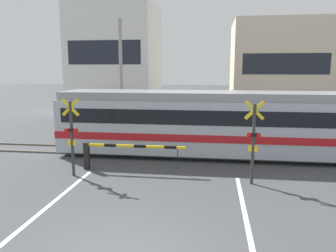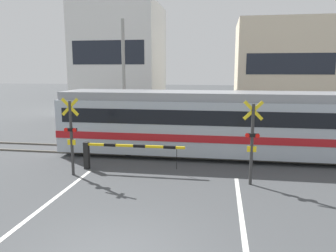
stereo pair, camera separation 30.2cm
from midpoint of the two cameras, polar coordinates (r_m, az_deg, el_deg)
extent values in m
cube|color=#5B564C|center=(15.07, 1.02, -5.39)|extent=(50.00, 0.10, 0.08)
cube|color=#5B564C|center=(16.45, 1.74, -4.09)|extent=(50.00, 0.10, 0.08)
cube|color=white|center=(9.42, -24.49, -16.19)|extent=(0.14, 9.88, 0.01)
cube|color=white|center=(8.06, 14.52, -20.19)|extent=(0.14, 9.88, 0.01)
cube|color=#ADB7C1|center=(15.37, 13.35, -0.06)|extent=(16.85, 2.77, 2.40)
cube|color=gray|center=(15.20, 13.56, 5.07)|extent=(16.68, 2.44, 0.36)
cube|color=red|center=(15.44, 13.30, -1.37)|extent=(16.87, 2.83, 0.32)
cube|color=black|center=(15.29, 13.43, 1.94)|extent=(16.18, 2.81, 0.64)
cube|color=black|center=(16.90, -16.42, 2.54)|extent=(0.03, 1.94, 0.80)
cylinder|color=black|center=(15.40, -6.43, -3.82)|extent=(0.76, 0.12, 0.76)
cylinder|color=black|center=(16.75, -5.11, -2.68)|extent=(0.76, 0.12, 0.76)
cube|color=black|center=(13.70, -13.37, -5.02)|extent=(0.20, 0.20, 1.10)
cube|color=yellow|center=(12.95, -5.21, -3.48)|extent=(4.01, 0.09, 0.09)
cube|color=black|center=(13.23, -9.43, -3.29)|extent=(0.48, 0.10, 0.10)
cube|color=black|center=(12.91, -4.35, -3.52)|extent=(0.48, 0.10, 0.10)
cube|color=black|center=(12.68, 0.96, -3.73)|extent=(0.48, 0.10, 0.10)
cylinder|color=black|center=(12.76, 2.21, -5.79)|extent=(0.02, 0.02, 0.82)
cube|color=black|center=(18.60, 12.28, -1.08)|extent=(0.20, 0.20, 1.10)
cube|color=yellow|center=(18.51, 6.12, 0.53)|extent=(4.01, 0.09, 0.09)
cube|color=black|center=(18.48, 9.22, 0.44)|extent=(0.48, 0.10, 0.10)
cube|color=black|center=(18.52, 5.50, 0.54)|extent=(0.48, 0.10, 0.10)
cube|color=black|center=(18.63, 1.80, 0.64)|extent=(0.48, 0.10, 0.10)
cylinder|color=black|center=(18.75, 0.94, -0.72)|extent=(0.02, 0.02, 0.82)
cylinder|color=#333333|center=(12.82, -15.80, -2.11)|extent=(0.11, 0.11, 2.85)
cube|color=yellow|center=(12.64, -16.05, 3.21)|extent=(0.68, 0.04, 0.68)
cube|color=yellow|center=(12.64, -16.05, 3.21)|extent=(0.68, 0.04, 0.68)
cube|color=black|center=(12.76, -15.87, -0.61)|extent=(0.44, 0.12, 0.12)
cylinder|color=red|center=(12.76, -16.70, -0.65)|extent=(0.15, 0.03, 0.15)
cylinder|color=red|center=(12.62, -15.32, -0.69)|extent=(0.15, 0.03, 0.15)
cube|color=yellow|center=(12.83, -15.81, -2.75)|extent=(0.32, 0.03, 0.20)
cylinder|color=#333333|center=(11.71, 15.11, -3.20)|extent=(0.11, 0.11, 2.85)
cube|color=yellow|center=(11.50, 15.37, 2.62)|extent=(0.68, 0.04, 0.68)
cube|color=yellow|center=(11.50, 15.37, 2.62)|extent=(0.68, 0.04, 0.68)
cube|color=black|center=(11.64, 15.18, -1.56)|extent=(0.44, 0.12, 0.12)
cylinder|color=red|center=(11.55, 14.38, -1.61)|extent=(0.15, 0.03, 0.15)
cylinder|color=red|center=(11.58, 16.06, -1.65)|extent=(0.15, 0.03, 0.15)
cube|color=yellow|center=(11.72, 15.09, -3.90)|extent=(0.32, 0.03, 0.20)
cylinder|color=brown|center=(20.62, 3.42, -0.21)|extent=(0.13, 0.13, 0.82)
cylinder|color=brown|center=(20.60, 3.80, -0.22)|extent=(0.13, 0.13, 0.82)
cube|color=navy|center=(20.49, 3.63, 1.81)|extent=(0.38, 0.22, 0.65)
sphere|color=tan|center=(20.44, 3.64, 3.03)|extent=(0.22, 0.22, 0.22)
cube|color=white|center=(31.49, -7.97, 11.37)|extent=(7.39, 7.04, 9.79)
cube|color=#1E232D|center=(28.16, -10.15, 12.51)|extent=(6.21, 0.03, 1.96)
cube|color=beige|center=(30.56, 19.45, 9.32)|extent=(7.78, 7.04, 8.04)
cube|color=#1E232D|center=(27.10, 20.80, 10.10)|extent=(6.54, 0.03, 1.61)
cylinder|color=gray|center=(21.63, -7.32, 8.64)|extent=(0.22, 0.22, 7.16)
camera|label=1|loc=(0.15, -89.38, 0.11)|focal=35.00mm
camera|label=2|loc=(0.15, 90.62, -0.11)|focal=35.00mm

